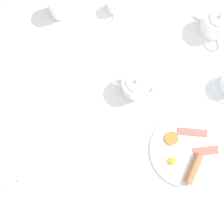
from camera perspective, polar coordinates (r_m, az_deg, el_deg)
The scene contains 10 objects.
ground_plane at distance 1.87m, azimuth 0.00°, elevation -3.63°, with size 8.00×8.00×0.00m, color gray.
table at distance 1.23m, azimuth 0.00°, elevation -0.62°, with size 0.98×1.19×0.71m.
breakfast_plate at distance 1.17m, azimuth 13.46°, elevation -7.09°, with size 0.27×0.27×0.04m.
teapot_near at distance 1.14m, azimuth 4.45°, elevation 5.02°, with size 0.11×0.19×0.12m.
teapot_far at distance 1.28m, azimuth 18.52°, elevation 15.16°, with size 0.18×0.11×0.12m.
teacup_with_saucer_left at distance 1.18m, azimuth -18.84°, elevation -10.60°, with size 0.15×0.15×0.07m.
water_glass_tall at distance 1.26m, azimuth -9.83°, elevation 18.62°, with size 0.08×0.08×0.10m.
creamer_jug at distance 1.27m, azimuth 0.49°, elevation 18.92°, with size 0.08×0.06×0.06m.
fork_by_plate at distance 1.22m, azimuth -16.88°, elevation 1.54°, with size 0.13×0.15×0.00m.
knife_by_plate at distance 1.17m, azimuth -8.48°, elevation -4.14°, with size 0.11×0.20×0.00m.
Camera 1 is at (0.18, -0.02, 1.86)m, focal length 50.00 mm.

